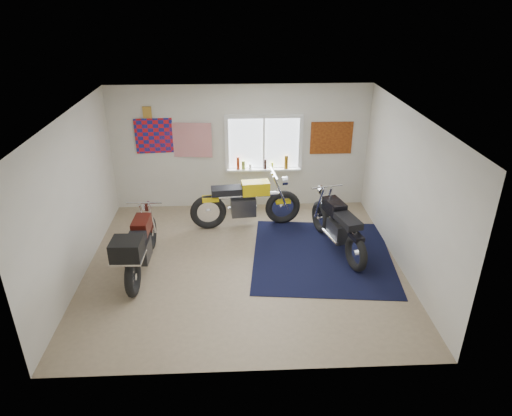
{
  "coord_description": "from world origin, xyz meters",
  "views": [
    {
      "loc": [
        -0.1,
        -6.87,
        4.44
      ],
      "look_at": [
        0.24,
        0.4,
        0.93
      ],
      "focal_mm": 32.0,
      "sensor_mm": 36.0,
      "label": 1
    }
  ],
  "objects_px": {
    "navy_rug": "(322,255)",
    "maroon_tourer": "(139,247)",
    "yellow_triumph": "(245,203)",
    "black_chrome_bike": "(338,227)"
  },
  "relations": [
    {
      "from": "navy_rug",
      "to": "maroon_tourer",
      "type": "distance_m",
      "value": 3.28
    },
    {
      "from": "yellow_triumph",
      "to": "black_chrome_bike",
      "type": "distance_m",
      "value": 1.97
    },
    {
      "from": "navy_rug",
      "to": "maroon_tourer",
      "type": "relative_size",
      "value": 1.25
    },
    {
      "from": "black_chrome_bike",
      "to": "yellow_triumph",
      "type": "bearing_deg",
      "value": 43.68
    },
    {
      "from": "navy_rug",
      "to": "yellow_triumph",
      "type": "distance_m",
      "value": 1.93
    },
    {
      "from": "navy_rug",
      "to": "yellow_triumph",
      "type": "height_order",
      "value": "yellow_triumph"
    },
    {
      "from": "navy_rug",
      "to": "black_chrome_bike",
      "type": "bearing_deg",
      "value": 37.14
    },
    {
      "from": "yellow_triumph",
      "to": "maroon_tourer",
      "type": "height_order",
      "value": "yellow_triumph"
    },
    {
      "from": "maroon_tourer",
      "to": "yellow_triumph",
      "type": "bearing_deg",
      "value": -44.99
    },
    {
      "from": "black_chrome_bike",
      "to": "maroon_tourer",
      "type": "bearing_deg",
      "value": 86.45
    }
  ]
}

